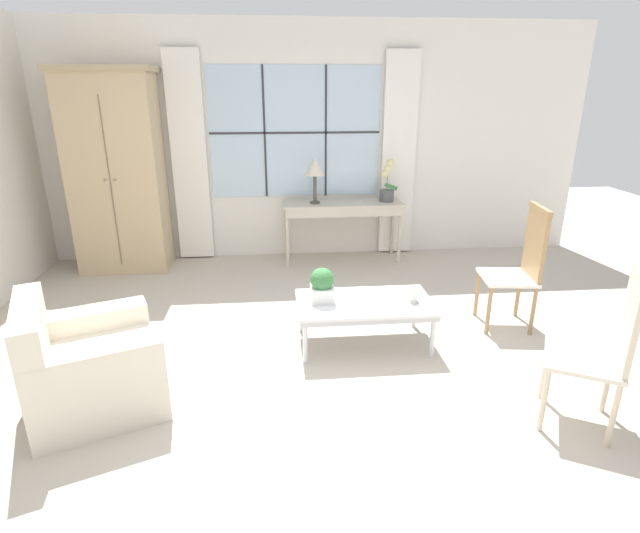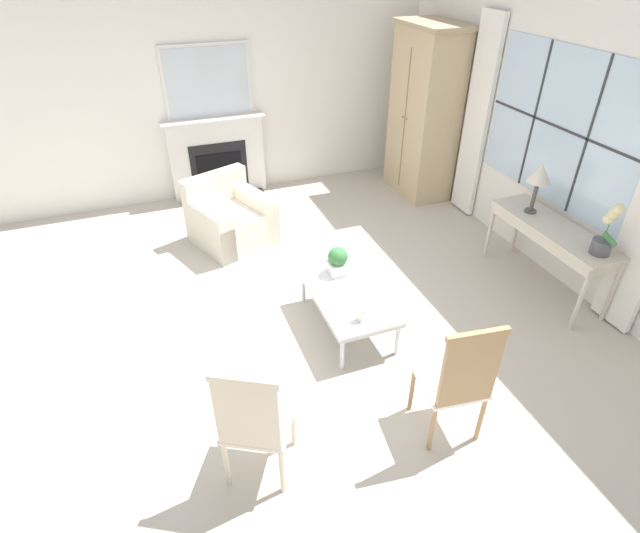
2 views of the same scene
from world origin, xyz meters
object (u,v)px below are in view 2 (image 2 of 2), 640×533
at_px(fireplace, 216,150).
at_px(table_lamp, 540,175).
at_px(potted_orchid, 606,234).
at_px(side_chair_wooden, 460,378).
at_px(accent_chair_wooden, 253,420).
at_px(potted_plant_small, 338,261).
at_px(armchair_upholstered, 231,221).
at_px(pillar_candle, 361,315).
at_px(console_table, 553,233).
at_px(armoire, 424,113).
at_px(coffee_table, 348,297).

height_order(fireplace, table_lamp, fireplace).
bearing_deg(potted_orchid, table_lamp, -177.32).
relative_size(table_lamp, side_chair_wooden, 0.49).
relative_size(fireplace, accent_chair_wooden, 1.91).
distance_m(side_chair_wooden, potted_plant_small, 1.79).
height_order(armchair_upholstered, pillar_candle, armchair_upholstered).
relative_size(potted_orchid, pillar_candle, 3.68).
xyz_separation_m(accent_chair_wooden, pillar_candle, (-0.87, 1.16, -0.14)).
bearing_deg(table_lamp, pillar_candle, -74.29).
xyz_separation_m(potted_orchid, accent_chair_wooden, (0.61, -3.40, -0.34)).
distance_m(fireplace, potted_orchid, 4.87).
xyz_separation_m(fireplace, console_table, (3.45, 2.75, -0.02)).
distance_m(console_table, pillar_candle, 2.26).
xyz_separation_m(side_chair_wooden, accent_chair_wooden, (-0.16, -1.42, -0.02)).
distance_m(fireplace, accent_chair_wooden, 4.65).
bearing_deg(pillar_candle, accent_chair_wooden, -53.01).
bearing_deg(accent_chair_wooden, armoire, 138.17).
xyz_separation_m(table_lamp, potted_orchid, (0.88, 0.04, -0.22)).
height_order(coffee_table, pillar_candle, pillar_candle).
height_order(table_lamp, accent_chair_wooden, table_lamp).
distance_m(fireplace, side_chair_wooden, 4.84).
distance_m(console_table, coffee_table, 2.21).
height_order(table_lamp, side_chair_wooden, table_lamp).
xyz_separation_m(console_table, pillar_candle, (0.28, -2.23, -0.20)).
relative_size(console_table, potted_plant_small, 5.01).
bearing_deg(armchair_upholstered, coffee_table, 19.38).
bearing_deg(armchair_upholstered, console_table, 54.18).
height_order(potted_plant_small, pillar_candle, potted_plant_small).
relative_size(coffee_table, potted_plant_small, 3.88).
bearing_deg(armchair_upholstered, side_chair_wooden, 15.07).
distance_m(console_table, side_chair_wooden, 2.37).
bearing_deg(potted_plant_small, fireplace, -168.70).
height_order(fireplace, potted_orchid, fireplace).
bearing_deg(accent_chair_wooden, fireplace, 172.11).
relative_size(fireplace, pillar_candle, 14.56).
distance_m(armoire, accent_chair_wooden, 5.05).
bearing_deg(fireplace, coffee_table, 9.57).
distance_m(table_lamp, pillar_candle, 2.40).
relative_size(potted_plant_small, pillar_candle, 2.06).
bearing_deg(side_chair_wooden, pillar_candle, -165.46).
height_order(table_lamp, potted_orchid, table_lamp).
bearing_deg(side_chair_wooden, potted_plant_small, -173.99).
relative_size(armchair_upholstered, potted_plant_small, 3.70).
distance_m(potted_orchid, pillar_candle, 2.31).
distance_m(fireplace, potted_plant_small, 3.06).
distance_m(coffee_table, pillar_candle, 0.41).
distance_m(fireplace, console_table, 4.42).
height_order(armchair_upholstered, potted_plant_small, armchair_upholstered).
bearing_deg(fireplace, console_table, 38.54).
xyz_separation_m(armoire, console_table, (2.59, 0.04, -0.49)).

